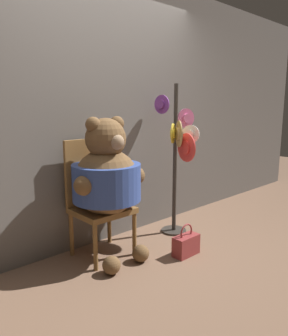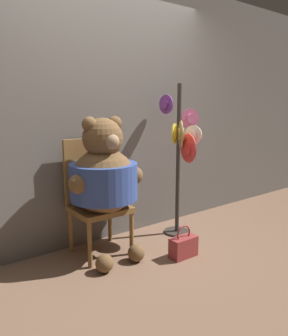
{
  "view_description": "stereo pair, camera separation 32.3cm",
  "coord_description": "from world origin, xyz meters",
  "px_view_note": "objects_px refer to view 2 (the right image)",
  "views": [
    {
      "loc": [
        -1.92,
        -2.16,
        1.4
      ],
      "look_at": [
        0.23,
        0.18,
        0.79
      ],
      "focal_mm": 35.0,
      "sensor_mm": 36.0,
      "label": 1
    },
    {
      "loc": [
        -1.68,
        -2.36,
        1.4
      ],
      "look_at": [
        0.23,
        0.18,
        0.79
      ],
      "focal_mm": 35.0,
      "sensor_mm": 36.0,
      "label": 2
    }
  ],
  "objects_px": {
    "chair": "(95,194)",
    "hat_display_rack": "(181,151)",
    "handbag_on_ground": "(183,246)",
    "teddy_bear": "(104,177)"
  },
  "relations": [
    {
      "from": "hat_display_rack",
      "to": "handbag_on_ground",
      "type": "height_order",
      "value": "hat_display_rack"
    },
    {
      "from": "teddy_bear",
      "to": "handbag_on_ground",
      "type": "distance_m",
      "value": 0.98
    },
    {
      "from": "teddy_bear",
      "to": "hat_display_rack",
      "type": "distance_m",
      "value": 0.93
    },
    {
      "from": "chair",
      "to": "hat_display_rack",
      "type": "bearing_deg",
      "value": -12.32
    },
    {
      "from": "hat_display_rack",
      "to": "chair",
      "type": "bearing_deg",
      "value": 167.68
    },
    {
      "from": "chair",
      "to": "hat_display_rack",
      "type": "xyz_separation_m",
      "value": [
        0.92,
        -0.2,
        0.36
      ]
    },
    {
      "from": "teddy_bear",
      "to": "hat_display_rack",
      "type": "xyz_separation_m",
      "value": [
        0.91,
        -0.03,
        0.16
      ]
    },
    {
      "from": "chair",
      "to": "handbag_on_ground",
      "type": "height_order",
      "value": "chair"
    },
    {
      "from": "handbag_on_ground",
      "to": "chair",
      "type": "bearing_deg",
      "value": 132.66
    },
    {
      "from": "chair",
      "to": "handbag_on_ground",
      "type": "distance_m",
      "value": 0.97
    }
  ]
}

